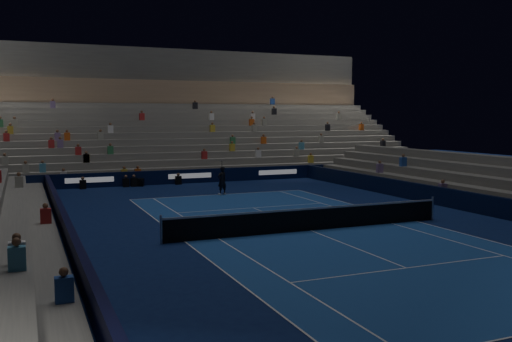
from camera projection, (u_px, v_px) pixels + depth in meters
The scene contains 9 objects.
ground at pixel (311, 231), 23.68m from camera, with size 90.00×90.00×0.00m, color #0C1B4B.
court_surface at pixel (311, 231), 23.68m from camera, with size 10.97×23.77×0.01m, color #1A4694.
sponsor_barrier_far at pixel (190, 176), 40.62m from camera, with size 44.00×0.25×1.00m, color black.
sponsor_barrier_east at pixel (487, 205), 27.36m from camera, with size 0.25×37.00×1.00m, color black.
sponsor_barrier_west at pixel (69, 238), 19.91m from camera, with size 0.25×37.00×1.00m, color black.
grandstand_main at pixel (159, 133), 48.98m from camera, with size 44.00×15.20×11.20m.
tennis_net at pixel (311, 219), 23.64m from camera, with size 12.90×0.10×1.10m.
tennis_player at pixel (222, 181), 34.50m from camera, with size 0.64×0.42×1.75m, color black.
broadcast_camera at pixel (141, 182), 38.83m from camera, with size 0.56×0.91×0.53m.
Camera 1 is at (-11.13, -20.63, 4.79)m, focal length 39.38 mm.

